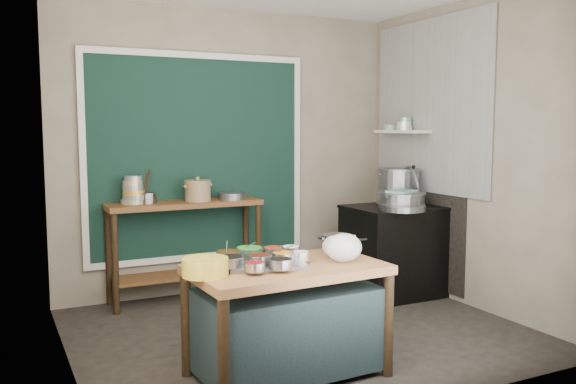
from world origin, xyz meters
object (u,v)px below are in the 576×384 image
back_counter (186,251)px  saucepan (337,243)px  prep_table (287,321)px  stove_block (395,252)px  ceramic_crock (198,192)px  steamer (401,200)px  condiment_tray (265,264)px  yellow_basin (205,267)px  stock_pot (398,186)px  utensil_cup (148,198)px

back_counter → saucepan: back_counter is taller
prep_table → stove_block: bearing=33.1°
saucepan → ceramic_crock: (-0.47, 1.77, 0.23)m
back_counter → steamer: 2.10m
condiment_tray → saucepan: size_ratio=2.25×
stove_block → yellow_basin: yellow_basin is taller
prep_table → stock_pot: bearing=34.2°
saucepan → utensil_cup: utensil_cup is taller
back_counter → stove_block: size_ratio=1.61×
steamer → stock_pot: bearing=58.6°
yellow_basin → stock_pot: stock_pot is taller
back_counter → stock_pot: 2.19m
saucepan → stove_block: bearing=44.2°
condiment_tray → steamer: (1.91, 1.10, 0.19)m
utensil_cup → steamer: bearing=-22.1°
stove_block → yellow_basin: (-2.40, -1.33, 0.38)m
prep_table → ceramic_crock: size_ratio=4.74×
steamer → back_counter: bearing=154.5°
stove_block → prep_table: bearing=-144.6°
saucepan → steamer: 1.56m
utensil_cup → steamer: 2.37m
utensil_cup → ceramic_crock: (0.47, -0.04, 0.04)m
stove_block → utensil_cup: size_ratio=5.51×
prep_table → yellow_basin: bearing=-179.1°
stove_block → yellow_basin: size_ratio=3.18×
ceramic_crock → steamer: size_ratio=0.56×
saucepan → utensil_cup: bearing=122.6°
stove_block → saucepan: (-1.31, -1.06, 0.39)m
prep_table → back_counter: bearing=89.7°
utensil_cup → condiment_tray: bearing=-81.9°
yellow_basin → utensil_cup: 2.08m
ceramic_crock → steamer: 1.93m
saucepan → stock_pot: size_ratio=0.49×
yellow_basin → stock_pot: 2.94m
ceramic_crock → stove_block: bearing=-21.5°
prep_table → stock_pot: 2.53m
ceramic_crock → steamer: (1.73, -0.85, -0.08)m
back_counter → stove_block: (1.90, -0.73, -0.05)m
ceramic_crock → steamer: ceramic_crock is taller
yellow_basin → saucepan: size_ratio=1.25×
prep_table → saucepan: size_ratio=5.54×
utensil_cup → ceramic_crock: size_ratio=0.62×
condiment_tray → steamer: size_ratio=1.08×
back_counter → ceramic_crock: bearing=-13.7°
prep_table → condiment_tray: bearing=157.4°
back_counter → steamer: size_ratio=3.09×
stove_block → yellow_basin: bearing=-150.9°
condiment_tray → steamer: 2.21m
saucepan → stock_pot: bearing=45.2°
yellow_basin → saucepan: saucepan is taller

